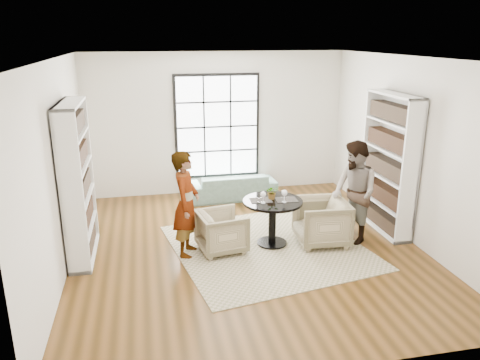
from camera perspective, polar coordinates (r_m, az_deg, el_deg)
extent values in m
plane|color=brown|center=(7.69, 0.90, -8.28)|extent=(6.00, 6.00, 0.00)
plane|color=silver|center=(10.05, -2.83, 6.85)|extent=(5.50, 0.00, 5.50)
plane|color=silver|center=(7.11, -21.21, 1.26)|extent=(0.00, 6.00, 6.00)
plane|color=silver|center=(8.21, 20.06, 3.42)|extent=(0.00, 6.00, 6.00)
plane|color=silver|center=(4.46, 9.50, -7.13)|extent=(5.50, 0.00, 5.50)
plane|color=white|center=(6.94, 1.01, 14.64)|extent=(6.00, 6.00, 0.00)
cube|color=black|center=(10.04, -2.80, 6.55)|extent=(1.82, 0.06, 2.22)
cube|color=white|center=(10.00, -2.77, 6.51)|extent=(1.70, 0.02, 2.10)
cube|color=tan|center=(7.73, 3.43, -8.15)|extent=(3.38, 3.38, 0.01)
cylinder|color=black|center=(7.83, 3.90, -7.67)|extent=(0.49, 0.49, 0.04)
cylinder|color=black|center=(7.69, 3.95, -5.27)|extent=(0.12, 0.12, 0.69)
cylinder|color=black|center=(7.55, 4.01, -2.64)|extent=(0.97, 0.97, 0.04)
imported|color=slate|center=(9.87, -0.93, -0.73)|extent=(1.84, 0.77, 0.53)
imported|color=tan|center=(7.48, -2.23, -6.29)|extent=(0.83, 0.82, 0.66)
imported|color=tan|center=(7.83, 9.87, -5.04)|extent=(0.89, 0.87, 0.76)
imported|color=gray|center=(7.23, -6.58, -2.93)|extent=(0.57, 0.70, 1.67)
imported|color=gray|center=(7.88, 13.77, -1.49)|extent=(0.72, 0.88, 1.70)
cube|color=#2A2624|center=(7.53, 2.56, -2.48)|extent=(0.35, 0.28, 0.01)
cube|color=#2A2624|center=(7.59, 5.66, -2.40)|extent=(0.35, 0.28, 0.01)
cylinder|color=silver|center=(7.42, 2.84, -2.80)|extent=(0.07, 0.07, 0.01)
cylinder|color=silver|center=(7.40, 2.84, -2.40)|extent=(0.01, 0.01, 0.11)
sphere|color=maroon|center=(7.37, 2.85, -1.77)|extent=(0.08, 0.08, 0.08)
ellipsoid|color=white|center=(7.37, 2.85, -1.77)|extent=(0.09, 0.09, 0.10)
cylinder|color=silver|center=(7.48, 5.41, -2.67)|extent=(0.08, 0.08, 0.01)
cylinder|color=silver|center=(7.46, 5.42, -2.24)|extent=(0.01, 0.01, 0.12)
sphere|color=maroon|center=(7.43, 5.44, -1.58)|extent=(0.09, 0.09, 0.09)
ellipsoid|color=white|center=(7.43, 5.44, -1.58)|extent=(0.10, 0.10, 0.10)
imported|color=gray|center=(7.57, 3.95, -1.50)|extent=(0.22, 0.19, 0.23)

